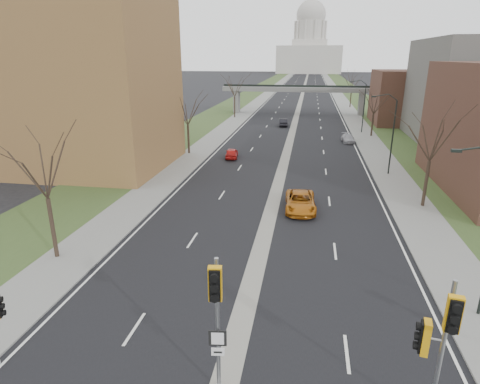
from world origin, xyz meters
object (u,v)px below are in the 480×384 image
(car_left_far, at_px, (283,122))
(car_right_mid, at_px, (348,138))
(car_left_near, at_px, (232,153))
(signal_pole_median, at_px, (216,307))
(car_right_near, at_px, (300,202))
(signal_pole_right, at_px, (439,335))

(car_left_far, xyz_separation_m, car_right_mid, (10.80, -13.58, -0.09))
(car_left_near, height_order, car_left_far, car_left_far)
(car_left_near, relative_size, car_right_mid, 0.91)
(car_right_mid, bearing_deg, car_left_near, -144.41)
(signal_pole_median, height_order, car_left_far, signal_pole_median)
(car_left_far, relative_size, car_right_near, 0.78)
(signal_pole_median, relative_size, car_left_far, 1.38)
(signal_pole_median, bearing_deg, car_right_near, 75.43)
(signal_pole_median, relative_size, signal_pole_right, 1.01)
(signal_pole_right, relative_size, car_right_near, 1.07)
(signal_pole_median, distance_m, car_left_far, 64.44)
(signal_pole_right, distance_m, car_left_far, 64.97)
(car_left_near, xyz_separation_m, car_left_far, (4.86, 26.41, 0.05))
(signal_pole_right, height_order, car_left_near, signal_pole_right)
(signal_pole_median, height_order, car_left_near, signal_pole_median)
(car_right_mid, bearing_deg, car_left_far, 124.73)
(signal_pole_median, distance_m, car_left_near, 38.67)
(car_right_mid, bearing_deg, signal_pole_median, -103.69)
(signal_pole_right, distance_m, car_left_near, 40.53)
(signal_pole_median, bearing_deg, car_left_near, 92.51)
(car_right_near, distance_m, car_right_mid, 30.72)
(car_left_far, distance_m, car_right_near, 43.86)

